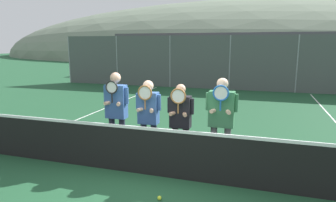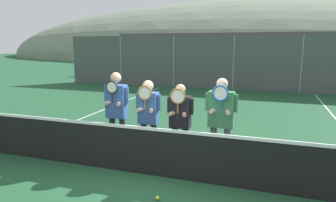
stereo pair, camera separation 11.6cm
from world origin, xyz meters
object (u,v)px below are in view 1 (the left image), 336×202
Objects in this scene: player_center_left at (148,114)px; player_center_right at (180,119)px; player_rightmost at (221,116)px; car_left_of_center at (221,69)px; car_center at (306,71)px; tennis_ball_on_court at (159,198)px; player_leftmost at (116,108)px; car_far_left at (144,66)px.

player_center_right is (0.69, -0.01, -0.04)m from player_center_left.
player_rightmost is 0.39× the size of car_left_of_center.
player_center_right is at bearing -0.81° from player_center_left.
car_center is (4.59, 13.22, -0.12)m from player_center_left.
car_center is at bearing 75.33° from tennis_ball_on_court.
player_rightmost is (0.80, 0.06, 0.11)m from player_center_right.
car_left_of_center is at bearing 97.74° from player_rightmost.
tennis_ball_on_court is at bearing -44.39° from player_leftmost.
player_center_left is at bearing -177.96° from player_rightmost.
player_leftmost reaches higher than player_center_right.
car_left_of_center reaches higher than player_center_left.
car_left_of_center is (5.16, 0.03, -0.06)m from car_far_left.
car_far_left is 1.01× the size of car_left_of_center.
player_center_left reaches higher than player_center_right.
car_center is at bearing 68.13° from player_leftmost.
player_rightmost is at bearing 63.63° from tennis_ball_on_court.
car_far_left is at bearing 117.82° from player_rightmost.
player_leftmost is 0.40× the size of car_far_left.
player_rightmost is (1.49, 0.05, 0.06)m from player_center_left.
player_center_left is 13.99m from car_center.
tennis_ball_on_court is (6.21, -14.69, -0.91)m from car_far_left.
player_leftmost is 13.29m from car_left_of_center.
car_left_of_center reaches higher than player_center_right.
tennis_ball_on_court is (1.05, -14.71, -0.86)m from car_left_of_center.
player_center_right is at bearing 92.17° from tennis_ball_on_court.
car_left_of_center is at bearing 94.29° from player_center_right.
player_rightmost reaches higher than tennis_ball_on_court.
car_center is at bearing -0.09° from car_far_left.
player_center_left is 1.03× the size of player_center_right.
player_leftmost reaches higher than car_far_left.
player_leftmost is at bearing -111.87° from car_center.
player_center_right is 0.92× the size of player_rightmost.
tennis_ball_on_court is (-0.75, -1.51, -1.06)m from player_rightmost.
player_rightmost is at bearing 1.77° from player_leftmost.
tennis_ball_on_court is at bearing -87.83° from player_center_right.
player_rightmost is 14.90m from car_far_left.
car_far_left is 69.54× the size of tennis_ball_on_court.
car_left_of_center is (-1.80, 13.21, -0.20)m from player_rightmost.
car_left_of_center is 1.12× the size of car_center.
player_center_right is 13.31m from car_left_of_center.
tennis_ball_on_court is at bearing -67.08° from car_far_left.
player_center_right is at bearing -106.41° from car_center.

